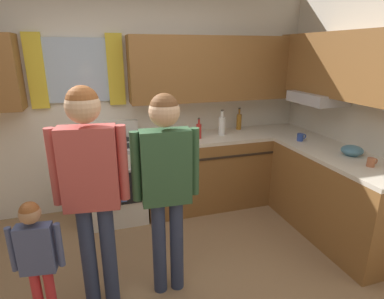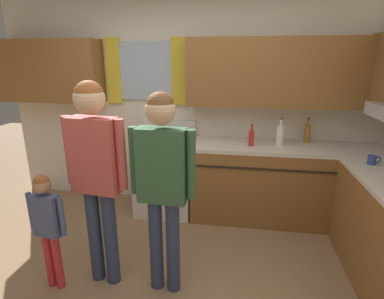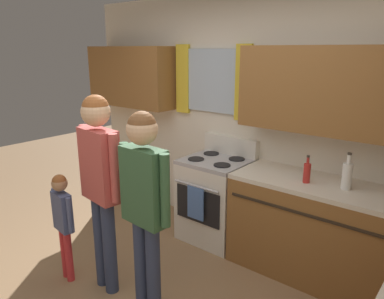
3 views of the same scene
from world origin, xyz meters
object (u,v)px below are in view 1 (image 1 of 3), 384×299
at_px(adult_in_plaid, 166,175).
at_px(bottle_milk_white, 222,125).
at_px(bottle_sauce_red, 199,131).
at_px(mug_cobalt_blue, 301,137).
at_px(small_child, 37,253).
at_px(stove_oven, 114,180).
at_px(bottle_oil_amber, 239,121).
at_px(mixing_bowl, 352,151).
at_px(adult_holding_child, 90,177).
at_px(cup_terracotta, 371,162).

bearing_deg(adult_in_plaid, bottle_milk_white, 53.13).
relative_size(bottle_sauce_red, mug_cobalt_blue, 2.14).
height_order(bottle_milk_white, small_child, bottle_milk_white).
xyz_separation_m(stove_oven, small_child, (-0.59, -1.47, 0.16)).
distance_m(bottle_sauce_red, mug_cobalt_blue, 1.17).
height_order(bottle_oil_amber, bottle_sauce_red, bottle_oil_amber).
xyz_separation_m(bottle_oil_amber, bottle_milk_white, (-0.33, -0.20, 0.01)).
xyz_separation_m(bottle_sauce_red, mixing_bowl, (1.25, -1.04, -0.05)).
distance_m(bottle_sauce_red, small_child, 2.16).
distance_m(adult_holding_child, small_child, 0.60).
bearing_deg(cup_terracotta, mug_cobalt_blue, 96.14).
bearing_deg(bottle_sauce_red, bottle_oil_amber, 21.79).
height_order(bottle_sauce_red, mug_cobalt_blue, bottle_sauce_red).
bearing_deg(cup_terracotta, stove_oven, 147.10).
bearing_deg(small_child, mixing_bowl, 7.22).
height_order(stove_oven, mug_cobalt_blue, stove_oven).
xyz_separation_m(stove_oven, adult_holding_child, (-0.21, -1.33, 0.60)).
distance_m(cup_terracotta, adult_in_plaid, 1.87).
relative_size(adult_in_plaid, small_child, 1.62).
xyz_separation_m(bottle_oil_amber, mug_cobalt_blue, (0.44, -0.71, -0.07)).
height_order(bottle_sauce_red, small_child, bottle_sauce_red).
distance_m(bottle_sauce_red, cup_terracotta, 1.79).
bearing_deg(bottle_sauce_red, adult_holding_child, -134.01).
relative_size(bottle_oil_amber, mug_cobalt_blue, 2.49).
distance_m(stove_oven, mixing_bowl, 2.56).
xyz_separation_m(bottle_sauce_red, mug_cobalt_blue, (1.08, -0.45, -0.05)).
distance_m(bottle_sauce_red, adult_in_plaid, 1.45).
distance_m(cup_terracotta, small_child, 2.79).
bearing_deg(bottle_sauce_red, bottle_milk_white, 10.67).
bearing_deg(bottle_oil_amber, small_child, -143.37).
distance_m(bottle_oil_amber, mixing_bowl, 1.44).
xyz_separation_m(cup_terracotta, small_child, (-2.77, -0.06, -0.31)).
xyz_separation_m(stove_oven, bottle_sauce_red, (1.01, -0.07, 0.53)).
distance_m(bottle_milk_white, mug_cobalt_blue, 0.93).
distance_m(bottle_sauce_red, adult_holding_child, 1.75).
bearing_deg(mixing_bowl, bottle_sauce_red, 140.17).
height_order(bottle_sauce_red, bottle_milk_white, bottle_milk_white).
relative_size(mug_cobalt_blue, adult_in_plaid, 0.07).
bearing_deg(mixing_bowl, mug_cobalt_blue, 105.71).
xyz_separation_m(bottle_sauce_red, adult_in_plaid, (-0.69, -1.27, 0.03)).
distance_m(cup_terracotta, adult_holding_child, 2.40).
relative_size(bottle_milk_white, adult_in_plaid, 0.19).
bearing_deg(bottle_sauce_red, adult_in_plaid, -118.27).
xyz_separation_m(bottle_oil_amber, bottle_sauce_red, (-0.64, -0.26, -0.02)).
bearing_deg(mug_cobalt_blue, bottle_sauce_red, 157.50).
height_order(adult_holding_child, adult_in_plaid, adult_holding_child).
height_order(mug_cobalt_blue, adult_holding_child, adult_holding_child).
height_order(bottle_oil_amber, cup_terracotta, bottle_oil_amber).
xyz_separation_m(stove_oven, adult_in_plaid, (0.32, -1.34, 0.55)).
bearing_deg(bottle_milk_white, mug_cobalt_blue, -33.46).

